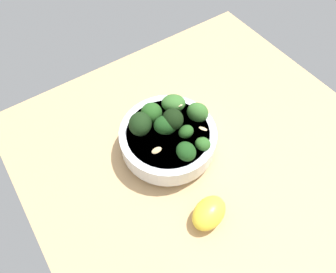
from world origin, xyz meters
The scene contains 3 objects.
ground_plane centered at (0.00, 0.00, -2.48)cm, with size 68.32×68.32×4.95cm, color tan.
bowl_of_broccoli centered at (5.55, -6.16, 4.20)cm, with size 19.25×18.33×10.82cm.
lemon_wedge centered at (8.06, 9.74, 1.98)cm, with size 6.90×4.88×3.96cm, color yellow.
Camera 1 is at (24.13, 21.00, 52.23)cm, focal length 32.81 mm.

